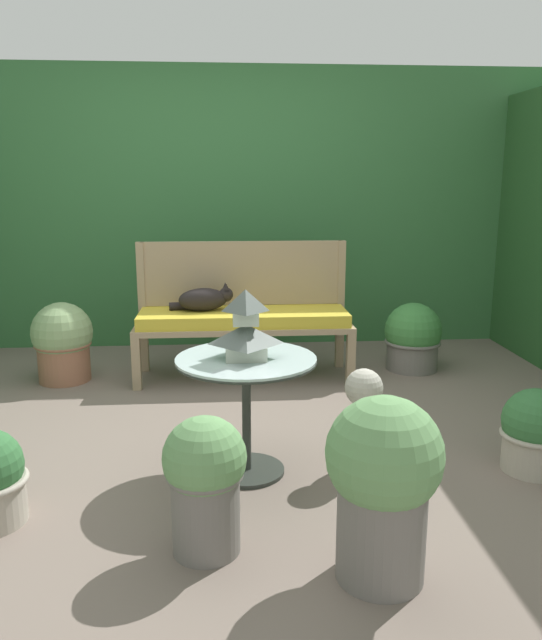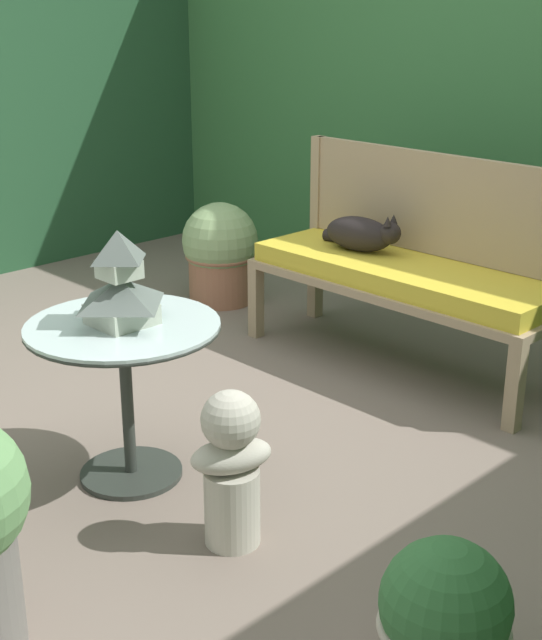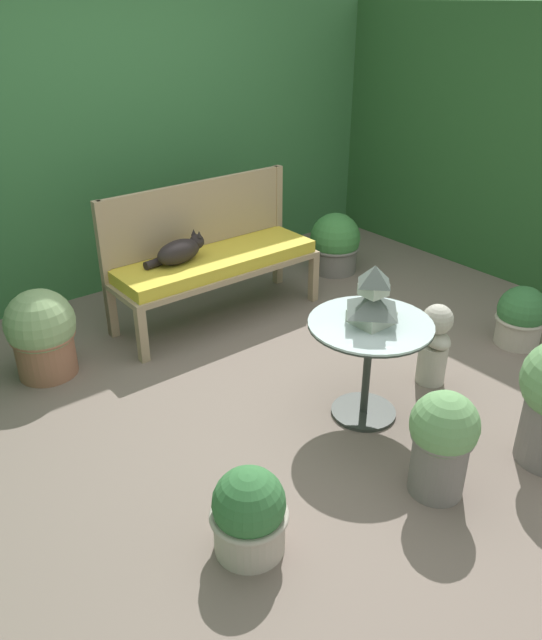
% 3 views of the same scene
% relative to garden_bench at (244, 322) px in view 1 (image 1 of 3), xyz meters
% --- Properties ---
extents(ground, '(30.00, 30.00, 0.00)m').
position_rel_garden_bench_xyz_m(ground, '(-0.20, -0.92, -0.42)').
color(ground, '#75665B').
extents(foliage_hedge_back, '(6.40, 0.93, 2.37)m').
position_rel_garden_bench_xyz_m(foliage_hedge_back, '(-0.20, 1.45, 0.76)').
color(foliage_hedge_back, '#38703D').
rests_on(foliage_hedge_back, ground).
extents(garden_bench, '(1.57, 0.51, 0.50)m').
position_rel_garden_bench_xyz_m(garden_bench, '(0.00, 0.00, 0.00)').
color(garden_bench, tan).
rests_on(garden_bench, ground).
extents(bench_backrest, '(1.57, 0.06, 0.99)m').
position_rel_garden_bench_xyz_m(bench_backrest, '(-0.00, 0.23, 0.27)').
color(bench_backrest, tan).
rests_on(bench_backrest, ground).
extents(cat, '(0.47, 0.22, 0.20)m').
position_rel_garden_bench_xyz_m(cat, '(-0.28, 0.03, 0.16)').
color(cat, black).
rests_on(cat, garden_bench).
extents(patio_table, '(0.69, 0.69, 0.60)m').
position_rel_garden_bench_xyz_m(patio_table, '(-0.04, -1.55, 0.05)').
color(patio_table, '#2D332D').
rests_on(patio_table, ground).
extents(pagoda_birdhouse, '(0.26, 0.26, 0.33)m').
position_rel_garden_bench_xyz_m(pagoda_birdhouse, '(-0.04, -1.55, 0.32)').
color(pagoda_birdhouse, '#B2BCA8').
rests_on(pagoda_birdhouse, patio_table).
extents(garden_bust, '(0.24, 0.30, 0.53)m').
position_rel_garden_bench_xyz_m(garden_bust, '(0.54, -1.57, -0.15)').
color(garden_bust, '#B7B2A3').
rests_on(garden_bust, ground).
extents(potted_plant_bench_right, '(0.43, 0.43, 0.58)m').
position_rel_garden_bench_xyz_m(potted_plant_bench_right, '(-1.31, 0.02, -0.13)').
color(potted_plant_bench_right, '#9E664C').
rests_on(potted_plant_bench_right, ground).
extents(potted_plant_patio_mid, '(0.33, 0.33, 0.56)m').
position_rel_garden_bench_xyz_m(potted_plant_patio_mid, '(-0.22, -2.21, -0.12)').
color(potted_plant_patio_mid, slate).
rests_on(potted_plant_patio_mid, ground).
extents(potted_plant_bench_left, '(0.34, 0.34, 0.43)m').
position_rel_garden_bench_xyz_m(potted_plant_bench_left, '(1.40, -1.64, -0.22)').
color(potted_plant_bench_left, '#ADA393').
rests_on(potted_plant_bench_left, ground).
extents(potted_plant_hedge_corner, '(0.43, 0.43, 0.52)m').
position_rel_garden_bench_xyz_m(potted_plant_hedge_corner, '(1.30, 0.11, -0.18)').
color(potted_plant_hedge_corner, slate).
rests_on(potted_plant_hedge_corner, ground).
extents(potted_plant_table_near, '(0.42, 0.42, 0.70)m').
position_rel_garden_bench_xyz_m(potted_plant_table_near, '(0.42, -2.43, -0.04)').
color(potted_plant_table_near, slate).
rests_on(potted_plant_table_near, ground).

